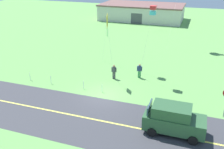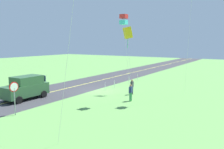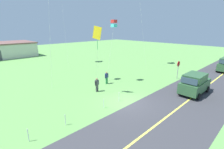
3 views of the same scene
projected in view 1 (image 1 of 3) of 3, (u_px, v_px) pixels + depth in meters
ground_plane at (103, 96)px, 24.14m from camera, size 120.00×120.00×0.10m
asphalt_road at (85, 118)px, 20.65m from camera, size 120.00×7.00×0.00m
road_centre_stripe at (85, 118)px, 20.65m from camera, size 120.00×0.16×0.00m
car_suv_foreground at (173, 119)px, 18.38m from camera, size 4.40×2.12×2.24m
person_adult_near at (139, 70)px, 27.71m from camera, size 0.58×0.22×1.60m
person_adult_companion at (114, 71)px, 27.46m from camera, size 0.58×0.22×1.60m
kite_red_low at (153, 10)px, 24.63m from camera, size 1.39×0.56×7.86m
kite_blue_mid at (107, 22)px, 24.73m from camera, size 0.63×1.36×7.14m
warehouse_distant at (142, 12)px, 57.47m from camera, size 18.36×10.20×3.50m
fence_post_0 at (30, 77)px, 27.20m from camera, size 0.05×0.05×0.90m
fence_post_1 at (51, 80)px, 26.41m from camera, size 0.05×0.05×0.90m
fence_post_2 at (84, 85)px, 25.27m from camera, size 0.05×0.05×0.90m
fence_post_3 at (102, 88)px, 24.66m from camera, size 0.05×0.05×0.90m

